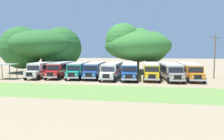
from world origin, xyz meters
TOP-DOWN VIEW (x-y plane):
  - ground_plane at (0.00, 0.00)m, footprint 220.00×220.00m
  - foreground_grass_strip at (0.00, -7.37)m, footprint 80.00×9.15m
  - parked_bus_slot_0 at (-13.56, 5.36)m, footprint 3.13×10.90m
  - parked_bus_slot_1 at (-10.23, 5.96)m, footprint 3.31×10.93m
  - parked_bus_slot_2 at (-6.65, 5.94)m, footprint 3.56×10.97m
  - parked_bus_slot_3 at (-3.55, 6.17)m, footprint 3.20×10.91m
  - parked_bus_slot_4 at (-0.06, 5.20)m, footprint 2.81×10.86m
  - parked_bus_slot_5 at (3.16, 5.36)m, footprint 3.09×10.89m
  - parked_bus_slot_6 at (6.90, 5.93)m, footprint 2.73×10.85m
  - parked_bus_slot_7 at (10.15, 5.39)m, footprint 3.57×10.97m
  - parked_bus_slot_8 at (13.49, 6.14)m, footprint 3.00×10.88m
  - broad_shade_tree at (3.87, 17.31)m, footprint 15.25×15.51m
  - secondary_tree at (-17.88, 13.32)m, footprint 17.84×15.50m
  - utility_pole at (18.08, 7.60)m, footprint 1.80×0.20m
  - waiting_shelter at (-18.57, 0.89)m, footprint 3.60×2.60m

SIDE VIEW (x-z plane):
  - ground_plane at x=0.00m, z-range 0.00..0.00m
  - foreground_grass_strip at x=0.00m, z-range 0.00..0.01m
  - parked_bus_slot_0 at x=-13.56m, z-range 0.17..2.99m
  - parked_bus_slot_1 at x=-10.23m, z-range 0.17..2.99m
  - parked_bus_slot_2 at x=-6.65m, z-range 0.17..2.99m
  - parked_bus_slot_3 at x=-3.55m, z-range 0.17..2.99m
  - parked_bus_slot_4 at x=-0.06m, z-range 0.17..2.99m
  - parked_bus_slot_5 at x=3.16m, z-range 0.17..2.99m
  - parked_bus_slot_6 at x=6.90m, z-range 0.17..2.99m
  - parked_bus_slot_7 at x=10.15m, z-range 0.17..2.99m
  - parked_bus_slot_8 at x=13.49m, z-range 0.17..2.99m
  - waiting_shelter at x=-18.57m, z-range 1.09..3.81m
  - utility_pole at x=18.08m, z-range 0.25..8.20m
  - secondary_tree at x=-17.88m, z-range 0.82..11.36m
  - broad_shade_tree at x=3.87m, z-range 0.74..12.03m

